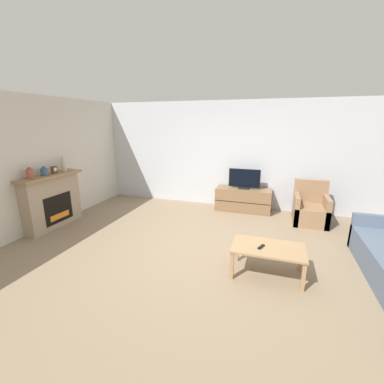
{
  "coord_description": "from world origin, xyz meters",
  "views": [
    {
      "loc": [
        1.04,
        -3.93,
        2.16
      ],
      "look_at": [
        -0.46,
        0.66,
        0.85
      ],
      "focal_mm": 24.0,
      "sensor_mm": 36.0,
      "label": 1
    }
  ],
  "objects_px": {
    "mantel_vase_right": "(64,164)",
    "armchair": "(310,210)",
    "mantel_vase_left": "(30,173)",
    "mantel_clock": "(54,170)",
    "coffee_table": "(268,250)",
    "remote": "(261,247)",
    "mantel_vase_centre_left": "(44,171)",
    "tv_stand": "(243,200)",
    "tv": "(244,180)",
    "fireplace": "(52,200)"
  },
  "relations": [
    {
      "from": "fireplace",
      "to": "mantel_vase_right",
      "type": "bearing_deg",
      "value": 87.73
    },
    {
      "from": "mantel_vase_centre_left",
      "to": "coffee_table",
      "type": "relative_size",
      "value": 0.19
    },
    {
      "from": "fireplace",
      "to": "remote",
      "type": "height_order",
      "value": "fireplace"
    },
    {
      "from": "mantel_vase_centre_left",
      "to": "tv_stand",
      "type": "relative_size",
      "value": 0.14
    },
    {
      "from": "mantel_vase_right",
      "to": "mantel_clock",
      "type": "height_order",
      "value": "mantel_vase_right"
    },
    {
      "from": "mantel_vase_left",
      "to": "mantel_vase_right",
      "type": "xyz_separation_m",
      "value": [
        -0.0,
        0.84,
        0.05
      ]
    },
    {
      "from": "mantel_clock",
      "to": "tv_stand",
      "type": "distance_m",
      "value": 4.37
    },
    {
      "from": "mantel_clock",
      "to": "coffee_table",
      "type": "relative_size",
      "value": 0.15
    },
    {
      "from": "tv_stand",
      "to": "coffee_table",
      "type": "xyz_separation_m",
      "value": [
        0.7,
        -2.76,
        0.1
      ]
    },
    {
      "from": "mantel_vase_left",
      "to": "tv",
      "type": "relative_size",
      "value": 0.3
    },
    {
      "from": "remote",
      "to": "tv",
      "type": "bearing_deg",
      "value": 125.12
    },
    {
      "from": "fireplace",
      "to": "tv_stand",
      "type": "xyz_separation_m",
      "value": [
        3.72,
        2.27,
        -0.29
      ]
    },
    {
      "from": "mantel_vase_centre_left",
      "to": "mantel_clock",
      "type": "distance_m",
      "value": 0.25
    },
    {
      "from": "mantel_vase_left",
      "to": "tv_stand",
      "type": "xyz_separation_m",
      "value": [
        3.7,
        2.7,
        -0.95
      ]
    },
    {
      "from": "tv_stand",
      "to": "mantel_clock",
      "type": "bearing_deg",
      "value": -150.03
    },
    {
      "from": "mantel_vase_right",
      "to": "mantel_clock",
      "type": "bearing_deg",
      "value": -89.84
    },
    {
      "from": "tv",
      "to": "remote",
      "type": "height_order",
      "value": "tv"
    },
    {
      "from": "mantel_vase_left",
      "to": "remote",
      "type": "distance_m",
      "value": 4.37
    },
    {
      "from": "mantel_vase_right",
      "to": "tv",
      "type": "distance_m",
      "value": 4.17
    },
    {
      "from": "tv",
      "to": "tv_stand",
      "type": "bearing_deg",
      "value": 90.0
    },
    {
      "from": "mantel_vase_centre_left",
      "to": "mantel_vase_right",
      "type": "bearing_deg",
      "value": 90.0
    },
    {
      "from": "mantel_vase_centre_left",
      "to": "tv",
      "type": "height_order",
      "value": "mantel_vase_centre_left"
    },
    {
      "from": "tv_stand",
      "to": "tv",
      "type": "height_order",
      "value": "tv"
    },
    {
      "from": "coffee_table",
      "to": "remote",
      "type": "xyz_separation_m",
      "value": [
        -0.1,
        -0.05,
        0.07
      ]
    },
    {
      "from": "mantel_vase_left",
      "to": "armchair",
      "type": "height_order",
      "value": "mantel_vase_left"
    },
    {
      "from": "fireplace",
      "to": "tv",
      "type": "height_order",
      "value": "fireplace"
    },
    {
      "from": "mantel_vase_right",
      "to": "tv_stand",
      "type": "bearing_deg",
      "value": 26.59
    },
    {
      "from": "fireplace",
      "to": "tv",
      "type": "xyz_separation_m",
      "value": [
        3.72,
        2.27,
        0.22
      ]
    },
    {
      "from": "mantel_clock",
      "to": "remote",
      "type": "height_order",
      "value": "mantel_clock"
    },
    {
      "from": "mantel_vase_left",
      "to": "coffee_table",
      "type": "distance_m",
      "value": 4.48
    },
    {
      "from": "mantel_vase_left",
      "to": "mantel_clock",
      "type": "relative_size",
      "value": 1.53
    },
    {
      "from": "mantel_clock",
      "to": "coffee_table",
      "type": "bearing_deg",
      "value": -8.11
    },
    {
      "from": "armchair",
      "to": "remote",
      "type": "distance_m",
      "value": 2.63
    },
    {
      "from": "mantel_vase_right",
      "to": "armchair",
      "type": "bearing_deg",
      "value": 16.12
    },
    {
      "from": "mantel_vase_centre_left",
      "to": "mantel_vase_left",
      "type": "bearing_deg",
      "value": -90.0
    },
    {
      "from": "tv_stand",
      "to": "mantel_vase_left",
      "type": "bearing_deg",
      "value": -143.92
    },
    {
      "from": "mantel_vase_left",
      "to": "coffee_table",
      "type": "bearing_deg",
      "value": -0.83
    },
    {
      "from": "mantel_vase_right",
      "to": "armchair",
      "type": "height_order",
      "value": "mantel_vase_right"
    },
    {
      "from": "mantel_clock",
      "to": "tv_stand",
      "type": "bearing_deg",
      "value": 29.97
    },
    {
      "from": "mantel_vase_left",
      "to": "mantel_vase_centre_left",
      "type": "bearing_deg",
      "value": 90.0
    },
    {
      "from": "mantel_vase_right",
      "to": "tv",
      "type": "relative_size",
      "value": 0.43
    },
    {
      "from": "mantel_vase_left",
      "to": "remote",
      "type": "xyz_separation_m",
      "value": [
        4.3,
        -0.11,
        -0.78
      ]
    },
    {
      "from": "mantel_vase_centre_left",
      "to": "coffee_table",
      "type": "xyz_separation_m",
      "value": [
        4.4,
        -0.38,
        -0.83
      ]
    },
    {
      "from": "tv_stand",
      "to": "coffee_table",
      "type": "distance_m",
      "value": 2.85
    },
    {
      "from": "mantel_vase_centre_left",
      "to": "armchair",
      "type": "relative_size",
      "value": 0.21
    },
    {
      "from": "coffee_table",
      "to": "tv",
      "type": "bearing_deg",
      "value": 104.18
    },
    {
      "from": "mantel_vase_left",
      "to": "coffee_table",
      "type": "relative_size",
      "value": 0.23
    },
    {
      "from": "mantel_vase_right",
      "to": "remote",
      "type": "bearing_deg",
      "value": -12.5
    },
    {
      "from": "tv_stand",
      "to": "tv",
      "type": "distance_m",
      "value": 0.51
    },
    {
      "from": "coffee_table",
      "to": "remote",
      "type": "relative_size",
      "value": 6.63
    }
  ]
}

